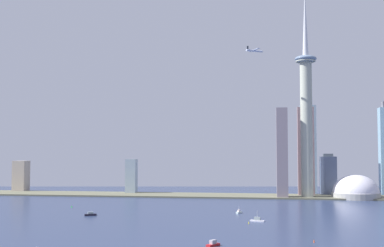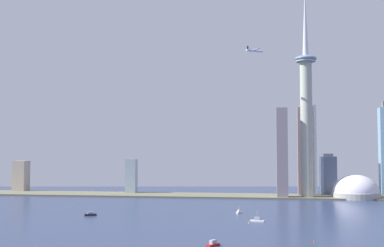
{
  "view_description": "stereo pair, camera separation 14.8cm",
  "coord_description": "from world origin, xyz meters",
  "px_view_note": "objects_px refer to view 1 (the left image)",
  "views": [
    {
      "loc": [
        155.39,
        -246.06,
        68.62
      ],
      "look_at": [
        43.87,
        500.14,
        113.3
      ],
      "focal_mm": 46.13,
      "sensor_mm": 36.0,
      "label": 1
    },
    {
      "loc": [
        155.53,
        -246.04,
        68.62
      ],
      "look_at": [
        43.87,
        500.14,
        113.3
      ],
      "focal_mm": 46.13,
      "sensor_mm": 36.0,
      "label": 2
    }
  ],
  "objects_px": {
    "boat_2": "(257,220)",
    "skyscraper_5": "(282,153)",
    "observation_tower": "(306,108)",
    "airplane": "(255,51)",
    "skyscraper_0": "(328,175)",
    "channel_buoy_2": "(249,222)",
    "boat_5": "(90,214)",
    "skyscraper_3": "(21,176)",
    "channel_buoy_1": "(314,241)",
    "skyscraper_1": "(131,176)",
    "skyscraper_4": "(308,150)",
    "stadium_dome": "(356,193)",
    "boat_3": "(213,244)",
    "boat_0": "(239,212)",
    "skyscraper_6": "(306,151)",
    "channel_buoy_0": "(72,206)"
  },
  "relations": [
    {
      "from": "boat_3",
      "to": "observation_tower",
      "type": "bearing_deg",
      "value": 19.47
    },
    {
      "from": "skyscraper_6",
      "to": "skyscraper_5",
      "type": "bearing_deg",
      "value": -135.36
    },
    {
      "from": "stadium_dome",
      "to": "boat_5",
      "type": "height_order",
      "value": "stadium_dome"
    },
    {
      "from": "skyscraper_3",
      "to": "boat_3",
      "type": "relative_size",
      "value": 4.54
    },
    {
      "from": "skyscraper_4",
      "to": "observation_tower",
      "type": "bearing_deg",
      "value": -95.93
    },
    {
      "from": "channel_buoy_2",
      "to": "airplane",
      "type": "height_order",
      "value": "airplane"
    },
    {
      "from": "boat_2",
      "to": "channel_buoy_2",
      "type": "distance_m",
      "value": 18.11
    },
    {
      "from": "boat_5",
      "to": "channel_buoy_1",
      "type": "distance_m",
      "value": 259.17
    },
    {
      "from": "skyscraper_0",
      "to": "airplane",
      "type": "bearing_deg",
      "value": -141.9
    },
    {
      "from": "observation_tower",
      "to": "skyscraper_3",
      "type": "xyz_separation_m",
      "value": [
        -488.1,
        55.15,
        -109.84
      ]
    },
    {
      "from": "skyscraper_1",
      "to": "boat_5",
      "type": "relative_size",
      "value": 4.39
    },
    {
      "from": "skyscraper_3",
      "to": "channel_buoy_2",
      "type": "height_order",
      "value": "skyscraper_3"
    },
    {
      "from": "channel_buoy_2",
      "to": "stadium_dome",
      "type": "bearing_deg",
      "value": 62.27
    },
    {
      "from": "stadium_dome",
      "to": "skyscraper_3",
      "type": "height_order",
      "value": "skyscraper_3"
    },
    {
      "from": "skyscraper_5",
      "to": "skyscraper_0",
      "type": "bearing_deg",
      "value": 39.47
    },
    {
      "from": "boat_3",
      "to": "boat_5",
      "type": "height_order",
      "value": "boat_3"
    },
    {
      "from": "boat_3",
      "to": "boat_5",
      "type": "distance_m",
      "value": 215.37
    },
    {
      "from": "stadium_dome",
      "to": "channel_buoy_1",
      "type": "xyz_separation_m",
      "value": [
        -97.03,
        -378.31,
        -7.33
      ]
    },
    {
      "from": "boat_2",
      "to": "observation_tower",
      "type": "bearing_deg",
      "value": 87.11
    },
    {
      "from": "stadium_dome",
      "to": "skyscraper_4",
      "type": "distance_m",
      "value": 112.38
    },
    {
      "from": "stadium_dome",
      "to": "skyscraper_1",
      "type": "xyz_separation_m",
      "value": [
        -356.05,
        34.28,
        20.47
      ]
    },
    {
      "from": "stadium_dome",
      "to": "skyscraper_6",
      "type": "distance_m",
      "value": 98.12
    },
    {
      "from": "stadium_dome",
      "to": "skyscraper_6",
      "type": "height_order",
      "value": "skyscraper_6"
    },
    {
      "from": "boat_0",
      "to": "channel_buoy_2",
      "type": "distance_m",
      "value": 81.29
    },
    {
      "from": "observation_tower",
      "to": "airplane",
      "type": "relative_size",
      "value": 12.21
    },
    {
      "from": "skyscraper_6",
      "to": "airplane",
      "type": "bearing_deg",
      "value": -139.76
    },
    {
      "from": "channel_buoy_1",
      "to": "skyscraper_1",
      "type": "bearing_deg",
      "value": 122.12
    },
    {
      "from": "channel_buoy_0",
      "to": "airplane",
      "type": "height_order",
      "value": "airplane"
    },
    {
      "from": "skyscraper_0",
      "to": "channel_buoy_2",
      "type": "relative_size",
      "value": 27.78
    },
    {
      "from": "boat_2",
      "to": "channel_buoy_1",
      "type": "relative_size",
      "value": 6.57
    },
    {
      "from": "skyscraper_3",
      "to": "skyscraper_5",
      "type": "xyz_separation_m",
      "value": [
        451.05,
        -58.76,
        41.02
      ]
    },
    {
      "from": "boat_0",
      "to": "boat_3",
      "type": "height_order",
      "value": "boat_0"
    },
    {
      "from": "channel_buoy_1",
      "to": "stadium_dome",
      "type": "bearing_deg",
      "value": 75.62
    },
    {
      "from": "boat_3",
      "to": "boat_0",
      "type": "bearing_deg",
      "value": 31.29
    },
    {
      "from": "skyscraper_6",
      "to": "boat_5",
      "type": "bearing_deg",
      "value": -132.38
    },
    {
      "from": "boat_2",
      "to": "boat_5",
      "type": "relative_size",
      "value": 1.1
    },
    {
      "from": "boat_5",
      "to": "channel_buoy_2",
      "type": "relative_size",
      "value": 5.46
    },
    {
      "from": "stadium_dome",
      "to": "boat_2",
      "type": "relative_size",
      "value": 4.9
    },
    {
      "from": "skyscraper_6",
      "to": "skyscraper_1",
      "type": "bearing_deg",
      "value": 178.28
    },
    {
      "from": "skyscraper_5",
      "to": "channel_buoy_2",
      "type": "distance_m",
      "value": 284.33
    },
    {
      "from": "observation_tower",
      "to": "skyscraper_0",
      "type": "distance_m",
      "value": 125.74
    },
    {
      "from": "skyscraper_4",
      "to": "channel_buoy_0",
      "type": "bearing_deg",
      "value": -142.25
    },
    {
      "from": "observation_tower",
      "to": "channel_buoy_0",
      "type": "distance_m",
      "value": 371.78
    },
    {
      "from": "skyscraper_5",
      "to": "boat_2",
      "type": "distance_m",
      "value": 267.54
    },
    {
      "from": "skyscraper_0",
      "to": "channel_buoy_0",
      "type": "xyz_separation_m",
      "value": [
        -341.17,
        -224.57,
        -30.99
      ]
    },
    {
      "from": "boat_2",
      "to": "skyscraper_5",
      "type": "bearing_deg",
      "value": 94.83
    },
    {
      "from": "channel_buoy_2",
      "to": "boat_5",
      "type": "bearing_deg",
      "value": 168.67
    },
    {
      "from": "channel_buoy_0",
      "to": "skyscraper_3",
      "type": "bearing_deg",
      "value": 129.81
    },
    {
      "from": "boat_0",
      "to": "skyscraper_3",
      "type": "bearing_deg",
      "value": 82.59
    },
    {
      "from": "skyscraper_0",
      "to": "skyscraper_3",
      "type": "xyz_separation_m",
      "value": [
        -525.93,
        -2.9,
        -4.91
      ]
    }
  ]
}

